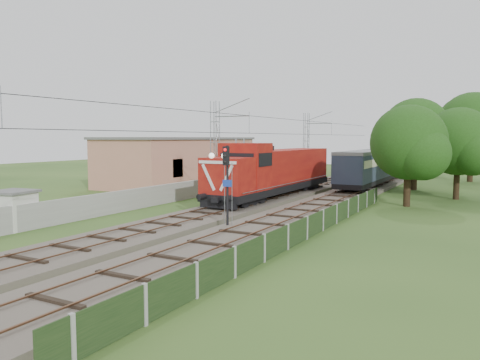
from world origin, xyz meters
The scene contains 15 objects.
ground centered at (0.00, 0.00, 0.00)m, with size 140.00×140.00×0.00m, color #2A4A1B.
track_main centered at (0.00, 7.00, 0.18)m, with size 4.20×70.00×0.45m.
track_side centered at (5.00, 20.00, 0.18)m, with size 4.20×80.00×0.45m.
catenary centered at (-2.95, 12.00, 4.05)m, with size 3.31×70.00×8.00m.
boundary_wall centered at (-6.50, 12.00, 0.75)m, with size 0.25×40.00×1.50m, color #9E9E99.
station_building centered at (-15.00, 24.00, 2.63)m, with size 8.40×20.40×5.22m.
fence centered at (8.00, 3.00, 0.60)m, with size 0.12×32.00×1.20m.
locomotive centered at (0.00, 16.47, 2.39)m, with size 3.24×18.50×4.70m.
coach_rake centered at (5.00, 52.26, 2.38)m, with size 2.83×63.14×3.27m.
signal_post centered at (3.28, 3.04, 3.26)m, with size 0.52×0.41×4.74m.
relay_hut centered at (-7.40, -2.45, 1.12)m, with size 2.44×2.44×2.22m.
tree_a centered at (10.60, 17.49, 4.75)m, with size 5.87×5.60×7.62m.
tree_b centered at (13.56, 23.70, 4.79)m, with size 5.92×5.64×7.68m.
tree_c centered at (9.33, 29.73, 5.65)m, with size 6.98×6.65×9.05m.
tree_d centered at (13.82, 41.88, 6.53)m, with size 8.07×7.69×10.46m.
Camera 1 is at (16.25, -19.15, 5.15)m, focal length 35.00 mm.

